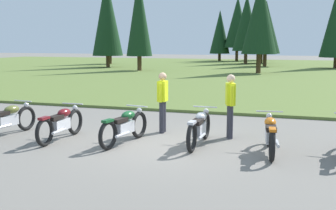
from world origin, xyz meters
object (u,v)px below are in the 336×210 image
object	(u,v)px
motorcycle_olive	(8,119)
motorcycle_orange	(270,134)
rider_in_hivis_vest	(230,102)
motorcycle_british_green	(125,126)
motorcycle_maroon	(61,123)
motorcycle_silver	(199,128)
rider_near_row_end	(163,99)

from	to	relation	value
motorcycle_olive	motorcycle_orange	size ratio (longest dim) A/B	1.00
rider_in_hivis_vest	motorcycle_british_green	bearing A→B (deg)	-149.70
motorcycle_olive	motorcycle_maroon	bearing A→B (deg)	-1.25
motorcycle_olive	motorcycle_maroon	xyz separation A→B (m)	(1.67, -0.04, 0.00)
motorcycle_british_green	motorcycle_silver	bearing A→B (deg)	12.39
motorcycle_silver	rider_in_hivis_vest	bearing A→B (deg)	59.92
rider_near_row_end	motorcycle_maroon	bearing A→B (deg)	-142.92
motorcycle_maroon	rider_near_row_end	size ratio (longest dim) A/B	1.26
rider_in_hivis_vest	rider_near_row_end	size ratio (longest dim) A/B	1.00
motorcycle_olive	rider_near_row_end	world-z (taller)	rider_near_row_end
motorcycle_orange	rider_near_row_end	distance (m)	3.33
motorcycle_maroon	rider_in_hivis_vest	world-z (taller)	rider_in_hivis_vest
motorcycle_orange	motorcycle_silver	bearing A→B (deg)	172.82
motorcycle_british_green	rider_near_row_end	size ratio (longest dim) A/B	1.25
motorcycle_olive	rider_near_row_end	bearing A→B (deg)	22.78
motorcycle_silver	rider_near_row_end	xyz separation A→B (m)	(-1.32, 1.11, 0.51)
motorcycle_silver	motorcycle_orange	bearing A→B (deg)	-7.18
motorcycle_olive	motorcycle_orange	bearing A→B (deg)	2.51
motorcycle_maroon	rider_near_row_end	distance (m)	2.79
motorcycle_orange	motorcycle_olive	bearing A→B (deg)	-177.49
motorcycle_maroon	motorcycle_silver	size ratio (longest dim) A/B	1.00
motorcycle_olive	motorcycle_british_green	world-z (taller)	same
motorcycle_orange	rider_in_hivis_vest	distance (m)	1.72
motorcycle_maroon	motorcycle_orange	size ratio (longest dim) A/B	1.00
motorcycle_olive	motorcycle_silver	distance (m)	5.20
motorcycle_maroon	rider_near_row_end	world-z (taller)	rider_near_row_end
motorcycle_british_green	motorcycle_orange	xyz separation A→B (m)	(3.50, 0.18, 0.00)
motorcycle_maroon	rider_in_hivis_vest	xyz separation A→B (m)	(4.08, 1.54, 0.51)
motorcycle_maroon	motorcycle_orange	distance (m)	5.21
motorcycle_maroon	rider_near_row_end	xyz separation A→B (m)	(2.19, 1.66, 0.51)
motorcycle_british_green	motorcycle_silver	size ratio (longest dim) A/B	0.99
motorcycle_silver	motorcycle_orange	size ratio (longest dim) A/B	1.00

